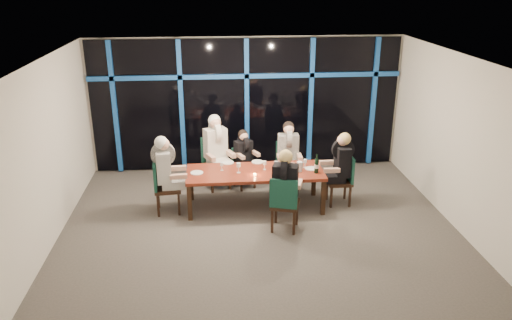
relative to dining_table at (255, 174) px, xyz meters
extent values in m
plane|color=#5B5550|center=(0.00, -0.80, -0.68)|extent=(7.00, 7.00, 0.00)
cube|color=silver|center=(0.00, 2.20, 0.82)|extent=(7.00, 0.04, 3.00)
cube|color=silver|center=(0.00, -3.80, 0.82)|extent=(7.00, 0.04, 3.00)
cube|color=silver|center=(-3.50, -0.80, 0.82)|extent=(0.04, 6.00, 3.00)
cube|color=silver|center=(3.50, -0.80, 0.82)|extent=(0.04, 6.00, 3.00)
cube|color=white|center=(0.00, -0.80, 2.32)|extent=(7.00, 6.00, 0.04)
cube|color=black|center=(0.00, 2.14, 0.82)|extent=(6.86, 0.04, 2.94)
cube|color=#13499A|center=(-2.90, 2.09, 0.82)|extent=(0.10, 0.10, 2.94)
cube|color=#13499A|center=(-1.45, 2.09, 0.82)|extent=(0.10, 0.10, 2.94)
cube|color=#13499A|center=(0.00, 2.09, 0.82)|extent=(0.10, 0.10, 2.94)
cube|color=#13499A|center=(1.45, 2.09, 0.82)|extent=(0.10, 0.10, 2.94)
cube|color=#13499A|center=(2.90, 2.09, 0.82)|extent=(0.10, 0.10, 2.94)
cube|color=#13499A|center=(0.00, 2.09, 1.48)|extent=(6.86, 0.10, 0.10)
cube|color=#FF2D14|center=(1.10, 2.45, 1.47)|extent=(0.60, 0.05, 0.35)
cube|color=maroon|center=(0.00, 0.00, 0.04)|extent=(2.60, 1.00, 0.06)
cube|color=black|center=(-1.24, -0.44, -0.34)|extent=(0.08, 0.08, 0.69)
cube|color=black|center=(1.24, -0.44, -0.34)|extent=(0.08, 0.08, 0.69)
cube|color=black|center=(-1.24, 0.44, -0.34)|extent=(0.08, 0.08, 0.69)
cube|color=black|center=(1.24, 0.44, -0.34)|extent=(0.08, 0.08, 0.69)
cube|color=black|center=(-0.71, 1.00, -0.18)|extent=(0.66, 0.66, 0.07)
cube|color=#174A3A|center=(-0.80, 1.21, 0.12)|extent=(0.49, 0.24, 0.56)
cube|color=black|center=(-0.82, 0.74, -0.45)|extent=(0.06, 0.06, 0.47)
cube|color=black|center=(-0.45, 0.89, -0.45)|extent=(0.06, 0.06, 0.47)
cube|color=black|center=(-0.98, 1.11, -0.45)|extent=(0.06, 0.06, 0.47)
cube|color=black|center=(-0.60, 1.26, -0.45)|extent=(0.06, 0.06, 0.47)
cube|color=black|center=(-0.14, 0.97, -0.28)|extent=(0.53, 0.53, 0.05)
cube|color=#174A3A|center=(-0.21, 1.13, -0.04)|extent=(0.38, 0.21, 0.44)
cube|color=black|center=(-0.22, 0.76, -0.50)|extent=(0.05, 0.05, 0.37)
cube|color=black|center=(0.07, 0.89, -0.50)|extent=(0.05, 0.05, 0.37)
cube|color=black|center=(-0.35, 1.05, -0.50)|extent=(0.05, 0.05, 0.37)
cube|color=black|center=(-0.06, 1.18, -0.50)|extent=(0.05, 0.05, 0.37)
cube|color=black|center=(0.76, 0.79, -0.22)|extent=(0.47, 0.47, 0.06)
cube|color=#174A3A|center=(0.76, 0.99, 0.06)|extent=(0.46, 0.06, 0.51)
cube|color=black|center=(0.57, 0.61, -0.47)|extent=(0.04, 0.04, 0.43)
cube|color=black|center=(0.94, 0.60, -0.47)|extent=(0.04, 0.04, 0.43)
cube|color=black|center=(0.58, 0.98, -0.47)|extent=(0.04, 0.04, 0.43)
cube|color=black|center=(0.95, 0.97, -0.47)|extent=(0.04, 0.04, 0.43)
cube|color=black|center=(-1.66, -0.05, -0.20)|extent=(0.52, 0.52, 0.06)
cube|color=#174A3A|center=(-1.87, -0.07, 0.08)|extent=(0.09, 0.48, 0.53)
cube|color=black|center=(-1.45, -0.23, -0.46)|extent=(0.05, 0.05, 0.45)
cube|color=black|center=(-1.48, 0.15, -0.46)|extent=(0.05, 0.05, 0.45)
cube|color=black|center=(-1.83, -0.26, -0.46)|extent=(0.05, 0.05, 0.45)
cube|color=black|center=(-1.86, 0.12, -0.46)|extent=(0.05, 0.05, 0.45)
cube|color=black|center=(1.65, 0.01, -0.22)|extent=(0.46, 0.46, 0.06)
cube|color=#174A3A|center=(1.85, 0.01, 0.06)|extent=(0.05, 0.46, 0.51)
cube|color=black|center=(1.46, 0.20, -0.47)|extent=(0.04, 0.04, 0.43)
cube|color=black|center=(1.46, -0.17, -0.47)|extent=(0.04, 0.04, 0.43)
cube|color=black|center=(1.83, 0.20, -0.47)|extent=(0.04, 0.04, 0.43)
cube|color=black|center=(1.83, -0.17, -0.47)|extent=(0.04, 0.04, 0.43)
cube|color=black|center=(0.45, -0.93, -0.20)|extent=(0.60, 0.60, 0.06)
cube|color=#174A3A|center=(0.38, -1.13, 0.08)|extent=(0.47, 0.19, 0.53)
cube|color=black|center=(0.69, -0.80, -0.46)|extent=(0.05, 0.05, 0.45)
cube|color=black|center=(0.32, -0.69, -0.46)|extent=(0.05, 0.05, 0.45)
cube|color=black|center=(0.57, -1.17, -0.46)|extent=(0.05, 0.05, 0.45)
cube|color=black|center=(0.21, -1.06, -0.46)|extent=(0.05, 0.05, 0.45)
cube|color=silver|center=(-0.66, 0.88, -0.07)|extent=(0.55, 0.59, 0.16)
cube|color=silver|center=(-0.73, 1.04, 0.30)|extent=(0.51, 0.42, 0.62)
cylinder|color=silver|center=(-0.73, 1.04, 0.55)|extent=(0.28, 0.48, 0.47)
sphere|color=tan|center=(-0.72, 1.02, 0.75)|extent=(0.23, 0.23, 0.23)
sphere|color=silver|center=(-0.74, 1.06, 0.78)|extent=(0.26, 0.26, 0.26)
cube|color=tan|center=(-0.84, 0.71, 0.11)|extent=(0.21, 0.34, 0.09)
cube|color=tan|center=(-0.42, 0.88, 0.11)|extent=(0.21, 0.34, 0.09)
cube|color=black|center=(-0.10, 0.88, -0.19)|extent=(0.44, 0.47, 0.12)
cube|color=black|center=(-0.16, 1.01, 0.10)|extent=(0.41, 0.34, 0.50)
cylinder|color=black|center=(-0.16, 1.01, 0.29)|extent=(0.23, 0.38, 0.37)
sphere|color=tan|center=(-0.15, 0.99, 0.45)|extent=(0.19, 0.19, 0.19)
sphere|color=black|center=(-0.16, 1.02, 0.48)|extent=(0.20, 0.20, 0.20)
cube|color=tan|center=(-0.23, 0.74, 0.10)|extent=(0.17, 0.27, 0.07)
cube|color=tan|center=(0.09, 0.89, 0.10)|extent=(0.17, 0.27, 0.07)
cube|color=black|center=(0.75, 0.66, -0.12)|extent=(0.38, 0.44, 0.14)
cube|color=black|center=(0.76, 0.83, 0.22)|extent=(0.42, 0.26, 0.58)
cylinder|color=black|center=(0.76, 0.83, 0.45)|extent=(0.11, 0.43, 0.43)
sphere|color=tan|center=(0.76, 0.81, 0.64)|extent=(0.22, 0.22, 0.22)
sphere|color=black|center=(0.76, 0.85, 0.67)|extent=(0.24, 0.24, 0.24)
cube|color=tan|center=(0.55, 0.59, 0.11)|extent=(0.09, 0.31, 0.08)
cube|color=tan|center=(0.96, 0.58, 0.11)|extent=(0.09, 0.31, 0.08)
cube|color=black|center=(-1.53, -0.04, -0.10)|extent=(0.48, 0.42, 0.15)
cube|color=black|center=(-1.70, -0.06, 0.25)|extent=(0.29, 0.44, 0.60)
cylinder|color=black|center=(-1.70, -0.06, 0.49)|extent=(0.45, 0.14, 0.45)
sphere|color=tan|center=(-1.68, -0.05, 0.68)|extent=(0.22, 0.22, 0.22)
sphere|color=silver|center=(-1.72, -0.06, 0.71)|extent=(0.24, 0.24, 0.24)
cube|color=tan|center=(-1.43, -0.25, 0.11)|extent=(0.32, 0.11, 0.09)
cube|color=tan|center=(-1.46, 0.18, 0.11)|extent=(0.32, 0.11, 0.09)
cube|color=black|center=(1.52, 0.01, -0.12)|extent=(0.43, 0.37, 0.14)
cube|color=black|center=(1.69, 0.01, 0.22)|extent=(0.25, 0.41, 0.57)
cylinder|color=black|center=(1.69, 0.01, 0.44)|extent=(0.43, 0.10, 0.43)
sphere|color=tan|center=(1.67, 0.01, 0.63)|extent=(0.22, 0.22, 0.22)
sphere|color=tan|center=(1.71, 0.01, 0.66)|extent=(0.24, 0.24, 0.24)
cube|color=tan|center=(1.44, 0.22, 0.11)|extent=(0.31, 0.08, 0.08)
cube|color=tan|center=(1.44, -0.19, 0.11)|extent=(0.31, 0.08, 0.08)
cube|color=black|center=(0.48, -0.81, -0.10)|extent=(0.50, 0.54, 0.15)
cube|color=black|center=(0.43, -0.97, 0.25)|extent=(0.48, 0.37, 0.60)
cylinder|color=black|center=(0.43, -0.97, 0.49)|extent=(0.23, 0.46, 0.45)
sphere|color=tan|center=(0.44, -0.95, 0.68)|extent=(0.22, 0.22, 0.22)
sphere|color=tan|center=(0.43, -0.99, 0.71)|extent=(0.24, 0.24, 0.24)
cube|color=tan|center=(0.71, -0.79, 0.11)|extent=(0.18, 0.33, 0.09)
cube|color=tan|center=(0.31, -0.66, 0.11)|extent=(0.18, 0.33, 0.09)
cylinder|color=white|center=(-0.50, 0.48, 0.08)|extent=(0.24, 0.24, 0.01)
cylinder|color=white|center=(0.09, 0.46, 0.08)|extent=(0.24, 0.24, 0.01)
cylinder|color=white|center=(0.74, 0.23, 0.08)|extent=(0.24, 0.24, 0.01)
cylinder|color=white|center=(-1.10, -0.01, 0.08)|extent=(0.24, 0.24, 0.01)
cylinder|color=white|center=(1.09, 0.01, 0.08)|extent=(0.24, 0.24, 0.01)
cylinder|color=white|center=(0.61, -0.39, 0.08)|extent=(0.24, 0.24, 0.01)
cylinder|color=black|center=(1.14, -0.19, 0.20)|extent=(0.08, 0.08, 0.27)
cylinder|color=black|center=(1.14, -0.19, 0.39)|extent=(0.03, 0.03, 0.10)
cylinder|color=silver|center=(1.14, -0.19, 0.20)|extent=(0.08, 0.08, 0.07)
cylinder|color=silver|center=(0.84, -0.09, 0.17)|extent=(0.11, 0.11, 0.20)
cylinder|color=silver|center=(0.89, -0.09, 0.19)|extent=(0.02, 0.02, 0.14)
cylinder|color=#FFAE4C|center=(-0.02, -0.20, 0.08)|extent=(0.05, 0.05, 0.03)
cylinder|color=silver|center=(-0.32, -0.05, 0.07)|extent=(0.07, 0.07, 0.01)
cylinder|color=silver|center=(-0.32, -0.05, 0.13)|extent=(0.01, 0.01, 0.11)
cylinder|color=silver|center=(-0.32, -0.05, 0.22)|extent=(0.08, 0.08, 0.08)
cylinder|color=silver|center=(0.19, 0.06, 0.07)|extent=(0.06, 0.06, 0.01)
cylinder|color=silver|center=(0.19, 0.06, 0.12)|extent=(0.01, 0.01, 0.10)
cylinder|color=silver|center=(0.19, 0.06, 0.21)|extent=(0.07, 0.07, 0.07)
cylinder|color=silver|center=(0.40, 0.00, 0.07)|extent=(0.07, 0.07, 0.01)
cylinder|color=silver|center=(0.40, 0.00, 0.13)|extent=(0.01, 0.01, 0.10)
cylinder|color=silver|center=(0.40, 0.00, 0.21)|extent=(0.07, 0.07, 0.07)
cylinder|color=silver|center=(-0.63, 0.10, 0.07)|extent=(0.06, 0.06, 0.01)
cylinder|color=silver|center=(-0.63, 0.10, 0.12)|extent=(0.01, 0.01, 0.09)
cylinder|color=silver|center=(-0.63, 0.10, 0.20)|extent=(0.06, 0.06, 0.06)
cylinder|color=silver|center=(0.98, 0.10, 0.07)|extent=(0.06, 0.06, 0.01)
cylinder|color=silver|center=(0.98, 0.10, 0.12)|extent=(0.01, 0.01, 0.10)
cylinder|color=silver|center=(0.98, 0.10, 0.20)|extent=(0.06, 0.06, 0.07)
camera|label=1|loc=(-0.77, -8.76, 3.61)|focal=35.00mm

